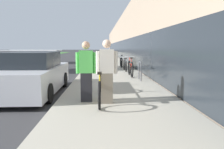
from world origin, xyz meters
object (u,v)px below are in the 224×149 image
Objects in this scene: person_bystander at (86,72)px; parked_sedan_curbside at (33,75)px; cruiser_bike_nearest at (130,68)px; cruiser_bike_middle at (125,65)px; person_rider at (107,72)px; cruiser_bike_farthest at (121,62)px; bike_rack_hoop at (140,69)px; tandem_bicycle at (100,87)px.

person_bystander is 2.64m from parked_sedan_curbside.
cruiser_bike_nearest is (1.90, 5.15, -0.43)m from person_bystander.
cruiser_bike_middle is at bearing 56.59° from parked_sedan_curbside.
person_rider reaches higher than person_bystander.
person_bystander is at bearing -110.30° from cruiser_bike_nearest.
cruiser_bike_nearest is at bearing -89.41° from cruiser_bike_middle.
parked_sedan_curbside reaches higher than cruiser_bike_farthest.
parked_sedan_curbside is (-3.87, -5.87, 0.19)m from cruiser_bike_middle.
bike_rack_hoop is at bearing 60.01° from person_bystander.
person_rider is 7.92m from cruiser_bike_middle.
person_rider is 0.99× the size of cruiser_bike_farthest.
cruiser_bike_middle is at bearing 90.59° from cruiser_bike_nearest.
cruiser_bike_farthest is at bearing 90.39° from cruiser_bike_middle.
bike_rack_hoop is 0.49× the size of cruiser_bike_farthest.
cruiser_bike_nearest is at bearing 73.02° from tandem_bicycle.
cruiser_bike_nearest reaches higher than tandem_bicycle.
bike_rack_hoop is (1.59, 3.95, -0.34)m from person_rider.
bike_rack_hoop is at bearing 26.09° from parked_sedan_curbside.
tandem_bicycle is at bearing -101.46° from cruiser_bike_middle.
person_bystander is 1.97× the size of bike_rack_hoop.
person_bystander is 4.32m from bike_rack_hoop.
bike_rack_hoop is at bearing -79.92° from cruiser_bike_nearest.
parked_sedan_curbside is at bearing 146.22° from tandem_bicycle.
bike_rack_hoop is 6.35m from cruiser_bike_farthest.
cruiser_bike_nearest is at bearing -89.51° from cruiser_bike_farthest.
bike_rack_hoop is (2.16, 3.73, -0.32)m from person_bystander.
cruiser_bike_middle is 0.39× the size of parked_sedan_curbside.
cruiser_bike_farthest reaches higher than tandem_bicycle.
bike_rack_hoop reaches higher than cruiser_bike_middle.
person_rider is at bearing -104.03° from cruiser_bike_nearest.
person_rider is at bearing -36.97° from parked_sedan_curbside.
person_bystander reaches higher than tandem_bicycle.
parked_sedan_curbside is (-2.56, 1.92, -0.32)m from person_rider.
parked_sedan_curbside reaches higher than tandem_bicycle.
cruiser_bike_nearest is 0.41× the size of parked_sedan_curbside.
person_rider is 10.39m from cruiser_bike_farthest.
parked_sedan_curbside is at bearing 143.03° from person_rider.
person_rider reaches higher than cruiser_bike_middle.
cruiser_bike_nearest reaches higher than cruiser_bike_middle.
cruiser_bike_farthest is at bearing 92.64° from bike_rack_hoop.
cruiser_bike_farthest is (1.30, 10.30, -0.47)m from person_rider.
cruiser_bike_middle is at bearing 94.11° from bike_rack_hoop.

